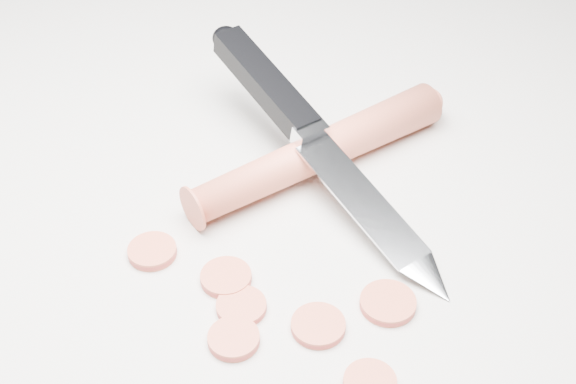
{
  "coord_description": "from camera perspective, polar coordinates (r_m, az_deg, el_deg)",
  "views": [
    {
      "loc": [
        0.04,
        -0.39,
        0.41
      ],
      "look_at": [
        0.0,
        0.05,
        0.02
      ],
      "focal_mm": 50.0,
      "sensor_mm": 36.0,
      "label": 1
    }
  ],
  "objects": [
    {
      "name": "carrot_slice_5",
      "position": [
        0.56,
        -4.43,
        -6.08
      ],
      "size": [
        0.04,
        0.04,
        0.01
      ],
      "primitive_type": "cylinder",
      "color": "#CA5036",
      "rests_on": "ground"
    },
    {
      "name": "carrot_slice_6",
      "position": [
        0.52,
        -3.89,
        -10.37
      ],
      "size": [
        0.03,
        0.03,
        0.01
      ],
      "primitive_type": "cylinder",
      "color": "#CA5036",
      "rests_on": "ground"
    },
    {
      "name": "carrot_slice_4",
      "position": [
        0.54,
        7.12,
        -7.84
      ],
      "size": [
        0.04,
        0.04,
        0.01
      ],
      "primitive_type": "cylinder",
      "color": "#CA5036",
      "rests_on": "ground"
    },
    {
      "name": "ground",
      "position": [
        0.57,
        -0.52,
        -4.37
      ],
      "size": [
        2.4,
        2.4,
        0.0
      ],
      "primitive_type": "plane",
      "color": "beige",
      "rests_on": "ground"
    },
    {
      "name": "carrot_slice_3",
      "position": [
        0.5,
        5.84,
        -13.36
      ],
      "size": [
        0.03,
        0.03,
        0.01
      ],
      "primitive_type": "cylinder",
      "color": "#CA5036",
      "rests_on": "ground"
    },
    {
      "name": "carrot",
      "position": [
        0.63,
        2.23,
        2.89
      ],
      "size": [
        0.19,
        0.17,
        0.03
      ],
      "primitive_type": "cylinder",
      "rotation": [
        1.57,
        0.0,
        -0.87
      ],
      "color": "#D3573E",
      "rests_on": "ground"
    },
    {
      "name": "carrot_slice_0",
      "position": [
        0.58,
        -9.63,
        -4.18
      ],
      "size": [
        0.03,
        0.03,
        0.01
      ],
      "primitive_type": "cylinder",
      "color": "#CA5036",
      "rests_on": "ground"
    },
    {
      "name": "kitchen_knife",
      "position": [
        0.61,
        2.51,
        3.37
      ],
      "size": [
        0.22,
        0.25,
        0.07
      ],
      "primitive_type": null,
      "color": "silver",
      "rests_on": "ground"
    },
    {
      "name": "carrot_slice_2",
      "position": [
        0.53,
        2.16,
        -9.47
      ],
      "size": [
        0.04,
        0.04,
        0.01
      ],
      "primitive_type": "cylinder",
      "color": "#CA5036",
      "rests_on": "ground"
    },
    {
      "name": "carrot_slice_1",
      "position": [
        0.54,
        -3.34,
        -8.12
      ],
      "size": [
        0.03,
        0.03,
        0.01
      ],
      "primitive_type": "cylinder",
      "color": "#CA5036",
      "rests_on": "ground"
    }
  ]
}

